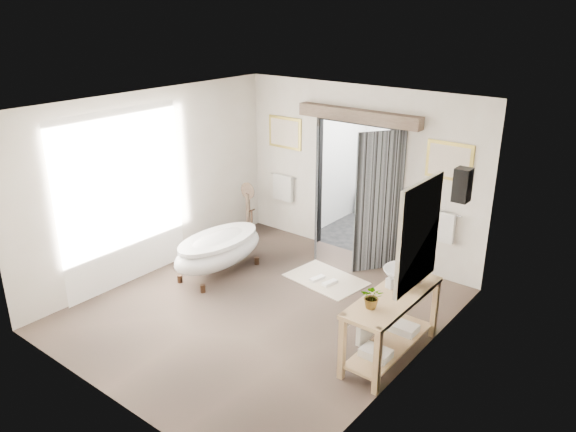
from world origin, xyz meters
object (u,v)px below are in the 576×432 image
Objects in this scene: clawfoot_tub at (219,249)px; basin at (404,276)px; vanity at (389,320)px; rug at (326,279)px.

clawfoot_tub is 3.25m from basin.
vanity is at bearing -75.51° from basin.
clawfoot_tub is at bearing 174.16° from vanity.
basin reaches higher than vanity.
clawfoot_tub is 3.26m from vanity.
rug is 2.26× the size of basin.
rug is at bearing 163.97° from basin.
basin is at bearing -25.57° from rug.
rug is at bearing 30.32° from clawfoot_tub.
vanity is 1.33× the size of rug.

